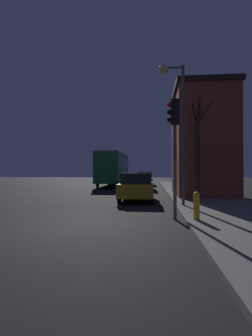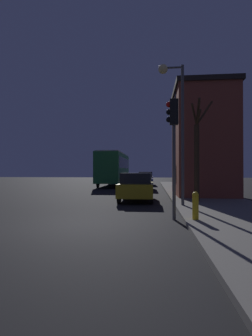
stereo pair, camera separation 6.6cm
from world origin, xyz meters
name	(u,v)px [view 1 (the left image)]	position (x,y,z in m)	size (l,w,h in m)	color
ground_plane	(75,225)	(0.00, 0.00, 0.00)	(120.00, 120.00, 0.00)	black
brick_building	(202,142)	(5.82, 10.01, 3.72)	(3.85, 5.64, 7.11)	brown
streetlamp	(175,106)	(3.52, 4.22, 4.75)	(1.19, 0.45, 6.60)	#4C4C4C
traffic_light	(174,133)	(3.23, 1.28, 3.07)	(0.43, 0.24, 4.28)	#4C4C4C
bare_tree	(197,152)	(4.80, 5.75, 2.71)	(1.31, 1.33, 5.28)	#382819
bus	(114,167)	(-1.96, 21.71, 2.22)	(2.48, 10.59, 3.74)	#1E6B33
car_near_lane	(137,187)	(1.58, 6.80, 0.83)	(1.88, 3.93, 1.61)	olive
car_mid_lane	(143,181)	(1.64, 15.50, 0.79)	(1.75, 4.38, 1.48)	navy
car_far_lane	(145,178)	(1.67, 23.51, 0.84)	(1.77, 4.69, 1.62)	#B7BABF
fire_hydrant	(197,205)	(3.89, 0.59, 0.62)	(0.21, 0.21, 0.91)	gold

